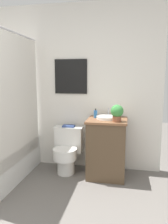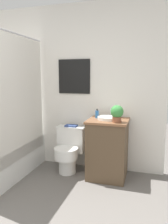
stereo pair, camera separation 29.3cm
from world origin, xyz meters
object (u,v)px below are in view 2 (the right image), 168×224
(sink, at_px, (108,118))
(soap_bottle, at_px, (97,114))
(toilet, at_px, (69,149))
(potted_plant, at_px, (117,113))
(book_on_tank, at_px, (71,126))

(sink, height_order, soap_bottle, soap_bottle)
(toilet, relative_size, potted_plant, 2.95)
(book_on_tank, bearing_deg, soap_bottle, -8.92)
(toilet, relative_size, soap_bottle, 4.98)
(sink, xyz_separation_m, soap_bottle, (-0.18, 0.05, 0.04))
(toilet, xyz_separation_m, sink, (0.60, -0.00, 0.51))
(sink, distance_m, potted_plant, 0.23)
(book_on_tank, bearing_deg, sink, -11.06)
(toilet, xyz_separation_m, book_on_tank, (-0.00, 0.11, 0.34))
(toilet, relative_size, book_on_tank, 3.72)
(soap_bottle, height_order, book_on_tank, soap_bottle)
(sink, bearing_deg, book_on_tank, 168.94)
(sink, bearing_deg, potted_plant, -47.99)
(soap_bottle, relative_size, potted_plant, 0.59)
(sink, distance_m, soap_bottle, 0.19)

